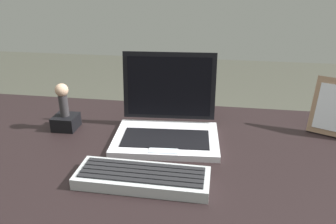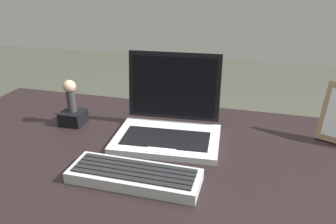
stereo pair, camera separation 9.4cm
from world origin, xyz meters
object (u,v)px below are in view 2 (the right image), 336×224
at_px(external_keyboard, 134,176).
at_px(figurine_stand, 73,117).
at_px(laptop_front, 169,122).
at_px(figurine, 70,93).

xyz_separation_m(external_keyboard, figurine_stand, (-0.32, 0.26, 0.01)).
bearing_deg(laptop_front, figurine_stand, 178.77).
bearing_deg(figurine, laptop_front, -1.23).
distance_m(figurine_stand, figurine, 0.09).
relative_size(laptop_front, external_keyboard, 1.00).
distance_m(laptop_front, figurine, 0.34).
bearing_deg(external_keyboard, figurine, 140.54).
distance_m(laptop_front, figurine_stand, 0.34).
distance_m(external_keyboard, figurine_stand, 0.41).
height_order(laptop_front, figurine, laptop_front).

